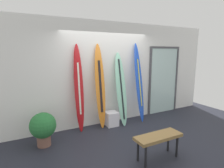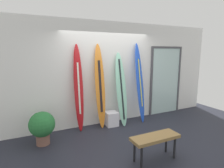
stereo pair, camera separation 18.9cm
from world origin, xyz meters
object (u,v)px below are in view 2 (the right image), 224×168
at_px(surfboard_crimson, 79,89).
at_px(surfboard_cobalt, 140,83).
at_px(potted_plant, 42,126).
at_px(bench, 155,139).
at_px(display_block_left, 111,119).
at_px(surfboard_seafoam, 121,90).
at_px(surfboard_sunset, 100,87).
at_px(glass_door, 165,79).

height_order(surfboard_crimson, surfboard_cobalt, surfboard_cobalt).
xyz_separation_m(potted_plant, bench, (1.84, -1.50, -0.02)).
xyz_separation_m(display_block_left, potted_plant, (-1.79, -0.30, 0.23)).
xyz_separation_m(surfboard_cobalt, potted_plant, (-2.67, -0.29, -0.69)).
bearing_deg(bench, surfboard_crimson, 115.98).
relative_size(surfboard_seafoam, bench, 2.13).
height_order(surfboard_seafoam, potted_plant, surfboard_seafoam).
xyz_separation_m(surfboard_seafoam, bench, (-0.24, -1.79, -0.57)).
xyz_separation_m(surfboard_cobalt, bench, (-0.83, -1.79, -0.70)).
relative_size(surfboard_sunset, surfboard_seafoam, 1.11).
height_order(display_block_left, glass_door, glass_door).
xyz_separation_m(display_block_left, glass_door, (2.05, 0.25, 0.92)).
bearing_deg(bench, display_block_left, 91.80).
relative_size(surfboard_sunset, surfboard_cobalt, 0.98).
distance_m(surfboard_cobalt, display_block_left, 1.28).
relative_size(glass_door, bench, 2.32).
bearing_deg(surfboard_seafoam, surfboard_crimson, 175.48).
xyz_separation_m(surfboard_sunset, surfboard_cobalt, (1.18, -0.08, 0.02)).
distance_m(surfboard_seafoam, glass_door, 1.77).
relative_size(surfboard_sunset, bench, 2.37).
distance_m(glass_door, potted_plant, 3.93).
bearing_deg(surfboard_sunset, surfboard_seafoam, -7.39).
distance_m(surfboard_cobalt, glass_door, 1.19).
height_order(glass_door, potted_plant, glass_door).
relative_size(surfboard_cobalt, potted_plant, 3.07).
xyz_separation_m(surfboard_sunset, surfboard_seafoam, (0.59, -0.08, -0.11)).
bearing_deg(potted_plant, glass_door, 8.10).
height_order(surfboard_crimson, surfboard_seafoam, surfboard_crimson).
bearing_deg(surfboard_crimson, glass_door, 3.18).
relative_size(surfboard_crimson, potted_plant, 2.99).
xyz_separation_m(display_block_left, bench, (0.06, -1.80, 0.22)).
distance_m(surfboard_cobalt, bench, 2.10).
xyz_separation_m(surfboard_cobalt, display_block_left, (-0.89, 0.00, -0.92)).
distance_m(surfboard_seafoam, surfboard_cobalt, 0.61).
xyz_separation_m(surfboard_sunset, bench, (0.35, -1.87, -0.68)).
xyz_separation_m(surfboard_seafoam, surfboard_cobalt, (0.59, -0.00, 0.13)).
height_order(surfboard_sunset, surfboard_cobalt, surfboard_cobalt).
height_order(potted_plant, bench, potted_plant).
height_order(surfboard_sunset, display_block_left, surfboard_sunset).
distance_m(display_block_left, bench, 1.81).
height_order(surfboard_seafoam, display_block_left, surfboard_seafoam).
distance_m(display_block_left, potted_plant, 1.82).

